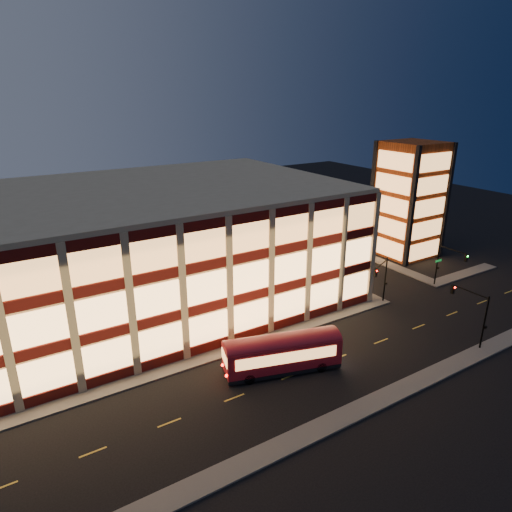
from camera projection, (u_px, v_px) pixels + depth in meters
ground at (222, 359)px, 45.43m from camera, size 200.00×200.00×0.00m
sidewalk_office_south at (190, 362)px, 44.70m from camera, size 54.00×2.00×0.15m
sidewalk_office_east at (302, 263)px, 70.44m from camera, size 2.00×30.00×0.15m
sidewalk_tower_south at (462, 274)px, 66.19m from camera, size 14.00×2.00×0.15m
sidewalk_tower_west at (354, 251)px, 75.94m from camera, size 2.00×30.00×0.15m
sidewalk_near at (302, 437)px, 35.04m from camera, size 100.00×2.00×0.15m
office_building at (133, 249)px, 54.99m from camera, size 50.45×30.45×14.50m
stair_tower at (409, 200)px, 71.87m from camera, size 8.60×8.60×18.00m
traffic_signal_far at (382, 275)px, 55.32m from camera, size 3.79×1.87×6.00m
traffic_signal_right at (447, 260)px, 60.28m from camera, size 1.20×4.37×6.00m
traffic_signal_near at (473, 307)px, 46.98m from camera, size 0.32×4.45×6.00m
trolley_bus at (282, 351)px, 42.87m from camera, size 11.38×5.77×3.74m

